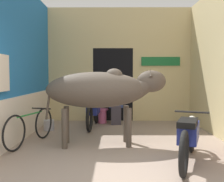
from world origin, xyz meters
TOP-DOWN VIEW (x-y plane):
  - ground_plane at (0.00, 0.00)m, footprint 30.00×30.00m
  - wall_left_shopfront at (-2.21, 2.17)m, footprint 0.25×4.36m
  - wall_back_with_doorway at (-0.08, 4.64)m, footprint 4.25×0.93m
  - cow at (-0.38, 1.61)m, footprint 2.39×0.91m
  - motorcycle_near at (1.01, 0.56)m, footprint 0.83×1.79m
  - motorcycle_far at (-0.70, 3.39)m, footprint 0.58×1.83m
  - bicycle at (-1.82, 1.66)m, footprint 0.56×1.64m
  - shopkeeper_seated at (-0.10, 3.84)m, footprint 0.39×0.33m
  - plastic_stool at (-0.49, 3.97)m, footprint 0.34×0.34m
  - bucket at (-1.79, 2.98)m, footprint 0.26×0.26m

SIDE VIEW (x-z plane):
  - ground_plane at x=0.00m, z-range 0.00..0.00m
  - bucket at x=-1.79m, z-range 0.00..0.26m
  - plastic_stool at x=-0.49m, z-range 0.02..0.43m
  - bicycle at x=-1.82m, z-range 0.00..0.68m
  - motorcycle_far at x=-0.70m, z-range 0.05..0.81m
  - motorcycle_near at x=1.01m, z-range 0.05..0.81m
  - shopkeeper_seated at x=-0.10m, z-range 0.02..1.23m
  - cow at x=-0.38m, z-range 0.34..1.85m
  - wall_back_with_doorway at x=-0.08m, z-range -0.25..3.13m
  - wall_left_shopfront at x=-2.21m, z-range -0.06..3.32m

